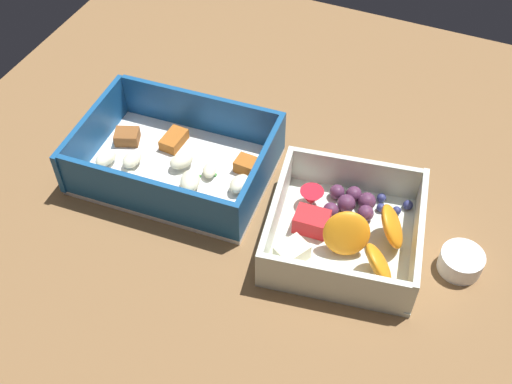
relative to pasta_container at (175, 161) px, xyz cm
name	(u,v)px	position (x,y,z in cm)	size (l,w,h in cm)	color
table_surface	(269,213)	(11.36, -0.64, -2.77)	(80.00, 80.00, 2.00)	brown
pasta_container	(175,161)	(0.00, 0.00, 0.00)	(21.01, 15.52, 5.72)	white
fruit_bowl	(346,230)	(19.99, -1.81, 0.03)	(16.64, 16.79, 5.36)	silver
paper_cup_liner	(461,260)	(31.15, -0.40, -0.71)	(4.17, 4.17, 2.13)	white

